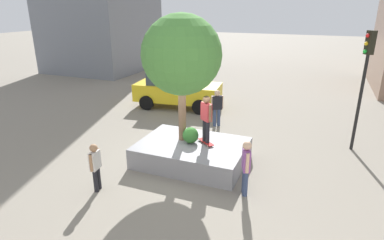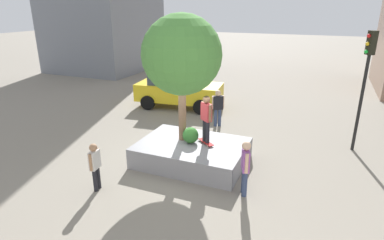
% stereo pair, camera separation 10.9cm
% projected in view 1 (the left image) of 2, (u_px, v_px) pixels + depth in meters
% --- Properties ---
extents(ground_plane, '(120.00, 120.00, 0.00)m').
position_uv_depth(ground_plane, '(180.00, 158.00, 12.21)').
color(ground_plane, gray).
extents(planter_ledge, '(3.82, 2.78, 0.75)m').
position_uv_depth(planter_ledge, '(192.00, 153.00, 11.75)').
color(planter_ledge, gray).
rests_on(planter_ledge, ground).
extents(plaza_tree, '(2.79, 2.79, 4.52)m').
position_uv_depth(plaza_tree, '(182.00, 55.00, 10.96)').
color(plaza_tree, brown).
rests_on(plaza_tree, planter_ledge).
extents(boxwood_shrub, '(0.58, 0.58, 0.58)m').
position_uv_depth(boxwood_shrub, '(191.00, 135.00, 11.59)').
color(boxwood_shrub, '#2D6628').
rests_on(boxwood_shrub, planter_ledge).
extents(skateboard, '(0.76, 0.66, 0.07)m').
position_uv_depth(skateboard, '(206.00, 142.00, 11.60)').
color(skateboard, '#A51E1E').
rests_on(skateboard, planter_ledge).
extents(skateboarder, '(0.48, 0.43, 1.71)m').
position_uv_depth(skateboarder, '(206.00, 116.00, 11.26)').
color(skateboarder, black).
rests_on(skateboarder, skateboard).
extents(taxi_cab, '(4.93, 2.66, 2.20)m').
position_uv_depth(taxi_cab, '(177.00, 88.00, 18.05)').
color(taxi_cab, gold).
rests_on(taxi_cab, ground).
extents(traffic_light_corner, '(0.37, 0.36, 4.63)m').
position_uv_depth(traffic_light_corner, '(365.00, 72.00, 11.91)').
color(traffic_light_corner, black).
rests_on(traffic_light_corner, ground).
extents(pedestrian_crossing, '(0.24, 0.53, 1.56)m').
position_uv_depth(pedestrian_crossing, '(95.00, 164.00, 9.78)').
color(pedestrian_crossing, black).
rests_on(pedestrian_crossing, ground).
extents(bystander_watching, '(0.53, 0.41, 1.76)m').
position_uv_depth(bystander_watching, '(217.00, 106.00, 15.14)').
color(bystander_watching, navy).
rests_on(bystander_watching, ground).
extents(passerby_with_bag, '(0.35, 0.56, 1.75)m').
position_uv_depth(passerby_with_bag, '(246.00, 164.00, 9.53)').
color(passerby_with_bag, navy).
rests_on(passerby_with_bag, ground).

